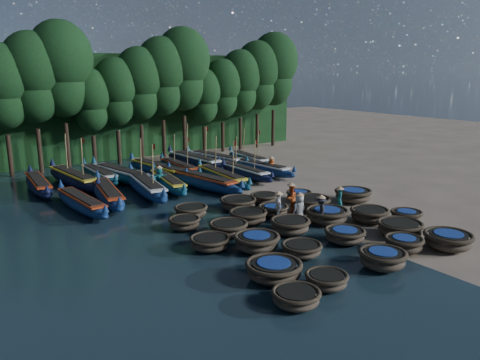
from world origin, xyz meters
TOP-DOWN VIEW (x-y plane):
  - ground at (0.00, 0.00)m, footprint 120.00×120.00m
  - foliage_wall at (0.00, 23.50)m, footprint 40.00×3.00m
  - coracle_0 at (-7.11, -9.56)m, footprint 1.87×1.87m
  - coracle_1 at (-5.13, -9.19)m, footprint 1.85×1.85m
  - coracle_2 at (-1.75, -9.26)m, footprint 2.53×2.53m
  - coracle_3 at (0.66, -8.64)m, footprint 1.90×1.90m
  - coracle_4 at (2.73, -9.66)m, footprint 2.83×2.83m
  - coracle_5 at (-6.37, -7.38)m, footprint 2.62×2.62m
  - coracle_6 at (-3.71, -6.21)m, footprint 2.11×2.11m
  - coracle_7 at (-0.70, -6.15)m, footprint 2.47×2.47m
  - coracle_8 at (2.40, -7.16)m, footprint 2.70×2.70m
  - coracle_9 at (4.63, -5.98)m, footprint 2.10×2.10m
  - coracle_10 at (-6.72, -2.98)m, footprint 2.28×2.28m
  - coracle_11 at (-4.98, -4.43)m, footprint 2.33×2.33m
  - coracle_12 at (-2.08, -3.57)m, footprint 2.16×2.16m
  - coracle_13 at (0.86, -3.42)m, footprint 2.72×2.72m
  - coracle_14 at (2.96, -4.71)m, footprint 2.66×2.66m
  - coracle_15 at (-4.91, -1.91)m, footprint 2.42×2.42m
  - coracle_16 at (-2.92, -0.96)m, footprint 2.19×2.19m
  - coracle_17 at (-0.84, -0.68)m, footprint 1.83×1.83m
  - coracle_18 at (1.90, -1.07)m, footprint 2.72×2.72m
  - coracle_19 at (5.42, -1.35)m, footprint 2.76×2.76m
  - coracle_20 at (-6.30, 0.32)m, footprint 1.85×1.85m
  - coracle_21 at (-5.04, 1.79)m, footprint 2.24×2.24m
  - coracle_22 at (-1.79, 1.61)m, footprint 2.29×2.29m
  - coracle_23 at (0.37, 1.73)m, footprint 1.84×1.84m
  - coracle_24 at (2.71, 0.93)m, footprint 1.73×1.73m
  - long_boat_1 at (-9.76, 7.14)m, footprint 1.81×7.67m
  - long_boat_2 at (-7.71, 8.15)m, footprint 2.82×8.19m
  - long_boat_3 at (-4.86, 8.46)m, footprint 2.88×8.80m
  - long_boat_4 at (-2.93, 8.86)m, footprint 2.64×7.66m
  - long_boat_5 at (-0.85, 7.45)m, footprint 2.77×8.59m
  - long_boat_6 at (1.13, 7.80)m, footprint 2.12×8.28m
  - long_boat_7 at (3.66, 8.56)m, footprint 1.36×7.69m
  - long_boat_8 at (5.74, 8.87)m, footprint 2.08×7.85m
  - long_boat_9 at (-10.78, 13.66)m, footprint 1.91×7.78m
  - long_boat_10 at (-8.27, 13.75)m, footprint 2.40×8.98m
  - long_boat_11 at (-6.11, 14.42)m, footprint 1.34×7.65m
  - long_boat_12 at (-4.87, 12.91)m, footprint 2.99×8.73m
  - long_boat_13 at (-1.71, 13.15)m, footprint 2.42×8.64m
  - long_boat_14 at (0.35, 13.14)m, footprint 1.62×7.52m
  - long_boat_15 at (2.62, 14.50)m, footprint 2.12×8.92m
  - long_boat_16 at (4.66, 14.24)m, footprint 2.79×8.33m
  - long_boat_17 at (7.32, 12.69)m, footprint 2.21×7.63m
  - fisherman_0 at (-0.66, -2.73)m, footprint 0.91×0.62m
  - fisherman_1 at (3.07, -2.30)m, footprint 0.58×0.66m
  - fisherman_2 at (0.60, -0.62)m, footprint 0.99×0.85m
  - fisherman_3 at (0.24, -3.49)m, footprint 1.17×1.25m
  - fisherman_4 at (-1.22, -1.56)m, footprint 0.98×1.03m
  - fisherman_5 at (-3.43, 9.16)m, footprint 1.59×0.66m
  - fisherman_6 at (6.04, 7.88)m, footprint 0.89×0.79m
  - tree_2 at (-11.40, 20.00)m, footprint 4.51×4.51m
  - tree_3 at (-9.10, 20.00)m, footprint 4.92×4.92m
  - tree_4 at (-6.80, 20.00)m, footprint 5.34×5.34m
  - tree_5 at (-4.50, 20.00)m, footprint 3.68×3.68m
  - tree_6 at (-2.20, 20.00)m, footprint 4.09×4.09m
  - tree_7 at (0.10, 20.00)m, footprint 4.51×4.51m
  - tree_8 at (2.40, 20.00)m, footprint 4.92×4.92m
  - tree_9 at (4.70, 20.00)m, footprint 5.34×5.34m
  - tree_10 at (7.00, 20.00)m, footprint 3.68×3.68m
  - tree_11 at (9.30, 20.00)m, footprint 4.09×4.09m
  - tree_12 at (11.60, 20.00)m, footprint 4.51×4.51m
  - tree_13 at (13.90, 20.00)m, footprint 4.92×4.92m
  - tree_14 at (16.20, 20.00)m, footprint 5.34×5.34m

SIDE VIEW (x-z plane):
  - ground at x=0.00m, z-range 0.00..0.00m
  - coracle_0 at x=-7.11m, z-range 0.04..0.68m
  - coracle_1 at x=-5.13m, z-range 0.05..0.68m
  - coracle_6 at x=-3.71m, z-range 0.05..0.70m
  - coracle_10 at x=-6.72m, z-range 0.05..0.71m
  - coracle_17 at x=-0.84m, z-range 0.05..0.72m
  - coracle_23 at x=0.37m, z-range 0.05..0.72m
  - coracle_24 at x=2.71m, z-range 0.05..0.73m
  - coracle_20 at x=-6.30m, z-range 0.05..0.74m
  - coracle_9 at x=4.63m, z-range 0.05..0.74m
  - coracle_7 at x=-0.70m, z-range 0.06..0.78m
  - coracle_22 at x=-1.79m, z-range 0.05..0.81m
  - coracle_3 at x=0.66m, z-range 0.06..0.81m
  - coracle_15 at x=-4.91m, z-range 0.05..0.82m
  - coracle_21 at x=-5.04m, z-range 0.06..0.84m
  - coracle_8 at x=2.40m, z-range 0.05..0.84m
  - coracle_14 at x=2.96m, z-range 0.06..0.87m
  - coracle_5 at x=-6.37m, z-range 0.06..0.86m
  - coracle_16 at x=-2.92m, z-range 0.06..0.87m
  - coracle_18 at x=1.90m, z-range 0.06..0.90m
  - coracle_12 at x=-2.08m, z-range 0.06..0.90m
  - coracle_13 at x=0.86m, z-range 0.06..0.89m
  - coracle_4 at x=2.73m, z-range 0.06..0.89m
  - coracle_2 at x=-1.75m, z-range 0.07..0.89m
  - coracle_11 at x=-4.98m, z-range 0.07..0.90m
  - coracle_19 at x=5.42m, z-range 0.07..0.92m
  - long_boat_14 at x=0.35m, z-range -1.09..2.10m
  - long_boat_11 at x=-6.11m, z-range -0.16..1.19m
  - long_boat_1 at x=-9.76m, z-range -0.16..1.19m
  - long_boat_17 at x=7.32m, z-range -1.11..2.15m
  - long_boat_7 at x=3.66m, z-range -1.12..2.15m
  - long_boat_4 at x=-2.93m, z-range -0.16..1.20m
  - long_boat_9 at x=-10.78m, z-range -0.16..1.21m
  - long_boat_8 at x=5.74m, z-range -0.17..1.22m
  - long_boat_2 at x=-7.71m, z-range -0.17..1.29m
  - long_boat_6 at x=1.13m, z-range -1.20..2.32m
  - long_boat_16 at x=4.66m, z-range -0.18..1.31m
  - long_boat_5 at x=-0.85m, z-range -0.18..1.35m
  - long_boat_13 at x=-1.71m, z-range -0.18..1.35m
  - long_boat_12 at x=-4.87m, z-range -0.19..1.37m
  - long_boat_3 at x=-4.86m, z-range -1.29..2.49m
  - long_boat_15 at x=2.62m, z-range -1.30..2.50m
  - long_boat_10 at x=-8.27m, z-range -1.31..2.52m
  - fisherman_6 at x=6.04m, z-range -0.03..1.70m
  - fisherman_5 at x=-3.43m, z-range -0.07..1.81m
  - fisherman_1 at x=3.07m, z-range 0.02..1.73m
  - fisherman_3 at x=0.24m, z-range -0.06..1.83m
  - fisherman_4 at x=-1.22m, z-range -0.04..1.87m
  - fisherman_2 at x=0.60m, z-range -0.05..1.91m
  - fisherman_0 at x=-0.66m, z-range -0.05..1.96m
  - foliage_wall at x=0.00m, z-range 0.00..10.00m
  - tree_5 at x=-4.50m, z-range 1.63..10.31m
  - tree_10 at x=7.00m, z-range 1.63..10.31m
  - tree_6 at x=-2.20m, z-range 1.82..11.47m
  - tree_11 at x=9.30m, z-range 1.82..11.47m
  - tree_2 at x=-11.40m, z-range 2.01..12.64m
  - tree_7 at x=0.10m, z-range 2.01..12.64m
  - tree_12 at x=11.60m, z-range 2.01..12.64m
  - tree_3 at x=-9.10m, z-range 2.19..13.80m
  - tree_8 at x=2.40m, z-range 2.19..13.80m
  - tree_13 at x=13.90m, z-range 2.19..13.80m
  - tree_4 at x=-6.80m, z-range 2.38..14.96m
  - tree_9 at x=4.70m, z-range 2.38..14.96m
  - tree_14 at x=16.20m, z-range 2.38..14.96m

